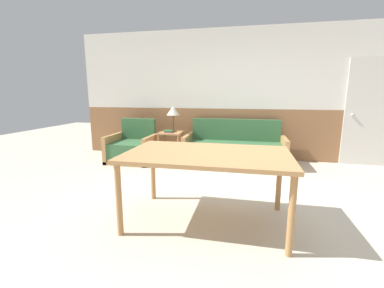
{
  "coord_description": "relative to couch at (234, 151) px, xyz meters",
  "views": [
    {
      "loc": [
        0.13,
        -2.93,
        1.38
      ],
      "look_at": [
        -0.77,
        1.17,
        0.55
      ],
      "focal_mm": 24.0,
      "sensor_mm": 36.0,
      "label": 1
    }
  ],
  "objects": [
    {
      "name": "ground_plane",
      "position": [
        0.11,
        -2.11,
        -0.26
      ],
      "size": [
        16.0,
        16.0,
        0.0
      ],
      "primitive_type": "plane",
      "color": "beige"
    },
    {
      "name": "wall_back",
      "position": [
        0.11,
        0.52,
        1.09
      ],
      "size": [
        7.2,
        0.06,
        2.7
      ],
      "color": "#8E603D",
      "rests_on": "ground_plane"
    },
    {
      "name": "couch",
      "position": [
        0.0,
        0.0,
        0.0
      ],
      "size": [
        1.96,
        0.78,
        0.86
      ],
      "color": "#B27F4C",
      "rests_on": "ground_plane"
    },
    {
      "name": "armchair",
      "position": [
        -2.06,
        -0.25,
        -0.01
      ],
      "size": [
        0.91,
        0.8,
        0.86
      ],
      "rotation": [
        0.0,
        0.0,
        0.03
      ],
      "color": "#B27F4C",
      "rests_on": "ground_plane"
    },
    {
      "name": "side_table",
      "position": [
        -1.31,
        0.0,
        0.22
      ],
      "size": [
        0.47,
        0.47,
        0.6
      ],
      "color": "#B27F4C",
      "rests_on": "ground_plane"
    },
    {
      "name": "table_lamp",
      "position": [
        -1.27,
        0.08,
        0.76
      ],
      "size": [
        0.28,
        0.28,
        0.53
      ],
      "color": "#4C3823",
      "rests_on": "side_table"
    },
    {
      "name": "book_stack",
      "position": [
        -1.33,
        -0.08,
        0.36
      ],
      "size": [
        0.19,
        0.14,
        0.05
      ],
      "color": "#994C84",
      "rests_on": "side_table"
    },
    {
      "name": "dining_table",
      "position": [
        -0.16,
        -2.45,
        0.44
      ],
      "size": [
        1.71,
        1.04,
        0.78
      ],
      "color": "#B27F4C",
      "rests_on": "ground_plane"
    },
    {
      "name": "entry_door",
      "position": [
        2.51,
        0.46,
        0.76
      ],
      "size": [
        0.89,
        0.09,
        2.05
      ],
      "color": "silver",
      "rests_on": "ground_plane"
    }
  ]
}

